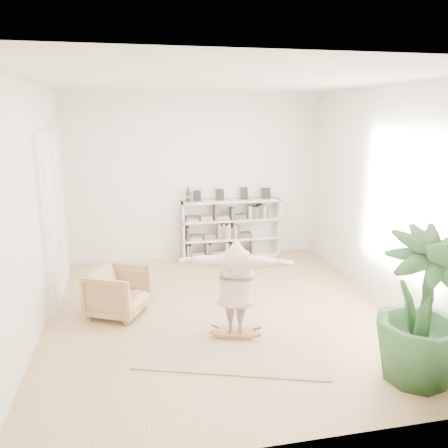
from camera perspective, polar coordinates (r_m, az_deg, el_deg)
The scene contains 9 objects.
floor at distance 7.24m, azimuth -0.14°, elevation -11.45°, with size 6.00×6.00×0.00m, color #A28154.
room_shell at distance 9.45m, azimuth -3.79°, elevation 16.36°, with size 6.00×6.00×6.00m.
doors at distance 8.03m, azimuth -21.37°, elevation 0.71°, with size 0.09×1.78×2.92m.
bookshelf at distance 9.76m, azimuth 0.90°, elevation -0.71°, with size 2.20×0.35×1.64m.
armchair at distance 7.23m, azimuth -13.70°, elevation -8.61°, with size 0.81×0.83×0.76m, color tan.
rug at distance 6.52m, azimuth 1.53°, elevation -14.39°, with size 2.50×2.00×0.02m, color tan.
rocker_board at distance 6.49m, azimuth 1.54°, elevation -13.95°, with size 0.56×0.44×0.11m.
person at distance 6.18m, azimuth 1.58°, elevation -7.83°, with size 1.69×0.46×1.37m, color beige.
houseplant at distance 5.66m, azimuth 24.45°, elevation -9.94°, with size 1.04×1.04×1.86m, color #295028.
Camera 1 is at (-1.28, -6.41, 3.10)m, focal length 35.00 mm.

